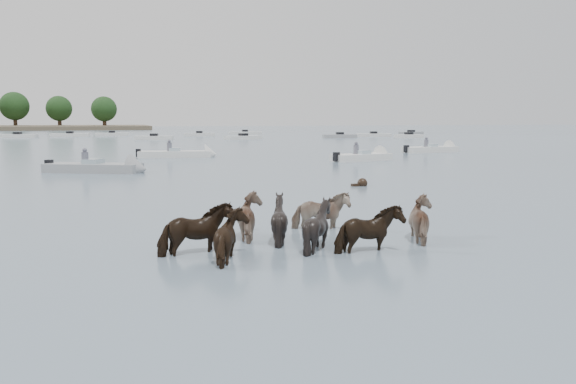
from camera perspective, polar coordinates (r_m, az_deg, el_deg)
name	(u,v)px	position (r m, az deg, el deg)	size (l,w,h in m)	color
ground	(194,284)	(10.14, -9.56, -9.22)	(400.00, 400.00, 0.00)	#4A5C6B
pony_herd	(300,228)	(12.95, 1.22, -3.62)	(6.97, 3.63, 1.37)	black
swimming_pony	(361,184)	(24.41, 7.46, 0.85)	(0.72, 0.44, 0.44)	black
motorboat_b	(107,168)	(31.80, -17.90, 2.31)	(5.72, 3.89, 1.92)	gray
motorboat_c	(186,154)	(42.89, -10.34, 3.80)	(6.03, 2.53, 1.92)	silver
motorboat_d	(369,157)	(39.51, 8.25, 3.54)	(5.02, 2.73, 1.92)	silver
motorboat_e	(437,149)	(50.48, 14.91, 4.21)	(5.66, 2.16, 1.92)	silver
distant_flotilla	(109,137)	(86.03, -17.71, 5.38)	(106.11, 27.95, 0.93)	silver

